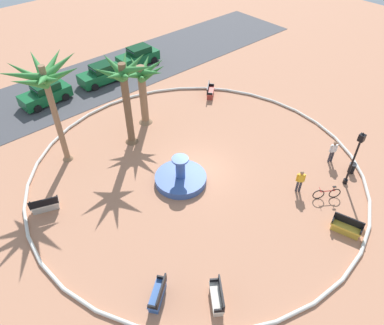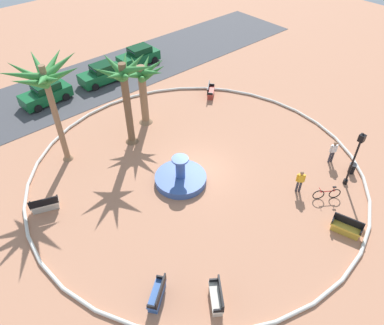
{
  "view_description": "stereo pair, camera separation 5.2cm",
  "coord_description": "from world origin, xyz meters",
  "px_view_note": "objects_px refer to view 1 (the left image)",
  "views": [
    {
      "loc": [
        -11.92,
        -13.05,
        16.13
      ],
      "look_at": [
        -0.42,
        -0.01,
        1.0
      ],
      "focal_mm": 34.44,
      "sensor_mm": 36.0,
      "label": 1
    },
    {
      "loc": [
        -11.88,
        -13.09,
        16.13
      ],
      "look_at": [
        -0.42,
        -0.01,
        1.0
      ],
      "focal_mm": 34.44,
      "sensor_mm": 36.0,
      "label": 2
    }
  ],
  "objects_px": {
    "bicycle_red_frame": "(327,194)",
    "parked_car_second": "(102,74)",
    "bench_southeast": "(346,228)",
    "parked_car_leftmost": "(45,94)",
    "palm_tree_mid_plaza": "(124,84)",
    "palm_tree_near_fountain": "(142,80)",
    "person_cyclist_photo": "(300,180)",
    "person_cyclist_helmet": "(333,151)",
    "parked_car_third": "(138,56)",
    "fountain": "(181,178)",
    "lamppost": "(355,155)",
    "bench_east": "(158,295)",
    "bench_west": "(210,92)",
    "bench_southwest": "(45,206)",
    "trash_bin": "(352,168)",
    "palm_tree_by_curb": "(45,82)",
    "bench_north": "(217,298)"
  },
  "relations": [
    {
      "from": "bicycle_red_frame",
      "to": "parked_car_second",
      "type": "xyz_separation_m",
      "value": [
        -2.57,
        21.2,
        0.4
      ]
    },
    {
      "from": "bench_southeast",
      "to": "parked_car_leftmost",
      "type": "bearing_deg",
      "value": 105.15
    },
    {
      "from": "palm_tree_mid_plaza",
      "to": "bicycle_red_frame",
      "type": "relative_size",
      "value": 4.37
    },
    {
      "from": "palm_tree_mid_plaza",
      "to": "palm_tree_near_fountain",
      "type": "bearing_deg",
      "value": 31.45
    },
    {
      "from": "person_cyclist_photo",
      "to": "parked_car_leftmost",
      "type": "distance_m",
      "value": 21.01
    },
    {
      "from": "person_cyclist_helmet",
      "to": "parked_car_second",
      "type": "distance_m",
      "value": 20.29
    },
    {
      "from": "parked_car_third",
      "to": "palm_tree_near_fountain",
      "type": "bearing_deg",
      "value": -122.14
    },
    {
      "from": "parked_car_second",
      "to": "palm_tree_near_fountain",
      "type": "bearing_deg",
      "value": -96.23
    },
    {
      "from": "fountain",
      "to": "parked_car_second",
      "type": "relative_size",
      "value": 0.81
    },
    {
      "from": "lamppost",
      "to": "bench_east",
      "type": "bearing_deg",
      "value": 173.45
    },
    {
      "from": "fountain",
      "to": "bench_east",
      "type": "xyz_separation_m",
      "value": [
        -5.89,
        -5.37,
        0.06
      ]
    },
    {
      "from": "palm_tree_near_fountain",
      "to": "parked_car_leftmost",
      "type": "bearing_deg",
      "value": 119.64
    },
    {
      "from": "palm_tree_near_fountain",
      "to": "person_cyclist_helmet",
      "type": "relative_size",
      "value": 2.97
    },
    {
      "from": "bench_west",
      "to": "parked_car_third",
      "type": "xyz_separation_m",
      "value": [
        -1.09,
        8.83,
        0.43
      ]
    },
    {
      "from": "bench_east",
      "to": "bench_southwest",
      "type": "xyz_separation_m",
      "value": [
        -1.51,
        8.73,
        0.0
      ]
    },
    {
      "from": "trash_bin",
      "to": "parked_car_leftmost",
      "type": "relative_size",
      "value": 0.18
    },
    {
      "from": "lamppost",
      "to": "palm_tree_by_curb",
      "type": "bearing_deg",
      "value": 131.31
    },
    {
      "from": "parked_car_third",
      "to": "bench_southeast",
      "type": "bearing_deg",
      "value": -97.82
    },
    {
      "from": "fountain",
      "to": "trash_bin",
      "type": "distance_m",
      "value": 11.02
    },
    {
      "from": "fountain",
      "to": "bench_southeast",
      "type": "xyz_separation_m",
      "value": [
        4.17,
        -9.0,
        0.06
      ]
    },
    {
      "from": "fountain",
      "to": "parked_car_second",
      "type": "bearing_deg",
      "value": 78.09
    },
    {
      "from": "bench_east",
      "to": "trash_bin",
      "type": "height_order",
      "value": "bench_east"
    },
    {
      "from": "bench_southwest",
      "to": "parked_car_third",
      "type": "bearing_deg",
      "value": 38.46
    },
    {
      "from": "fountain",
      "to": "palm_tree_near_fountain",
      "type": "distance_m",
      "value": 7.83
    },
    {
      "from": "parked_car_leftmost",
      "to": "parked_car_third",
      "type": "xyz_separation_m",
      "value": [
        9.67,
        0.76,
        0.0
      ]
    },
    {
      "from": "bench_southeast",
      "to": "parked_car_leftmost",
      "type": "relative_size",
      "value": 0.41
    },
    {
      "from": "parked_car_leftmost",
      "to": "parked_car_third",
      "type": "relative_size",
      "value": 1.03
    },
    {
      "from": "palm_tree_mid_plaza",
      "to": "bench_southwest",
      "type": "distance_m",
      "value": 8.81
    },
    {
      "from": "fountain",
      "to": "parked_car_second",
      "type": "height_order",
      "value": "fountain"
    },
    {
      "from": "bench_west",
      "to": "palm_tree_by_curb",
      "type": "bearing_deg",
      "value": 178.52
    },
    {
      "from": "palm_tree_by_curb",
      "to": "bench_east",
      "type": "relative_size",
      "value": 4.47
    },
    {
      "from": "bench_southeast",
      "to": "lamppost",
      "type": "distance_m",
      "value": 4.48
    },
    {
      "from": "bench_west",
      "to": "person_cyclist_helmet",
      "type": "height_order",
      "value": "person_cyclist_helmet"
    },
    {
      "from": "lamppost",
      "to": "bicycle_red_frame",
      "type": "bearing_deg",
      "value": 178.08
    },
    {
      "from": "trash_bin",
      "to": "bench_east",
      "type": "bearing_deg",
      "value": 175.13
    },
    {
      "from": "palm_tree_mid_plaza",
      "to": "bench_southwest",
      "type": "relative_size",
      "value": 3.75
    },
    {
      "from": "bench_east",
      "to": "parked_car_leftmost",
      "type": "relative_size",
      "value": 0.38
    },
    {
      "from": "bench_north",
      "to": "parked_car_third",
      "type": "relative_size",
      "value": 0.4
    },
    {
      "from": "parked_car_second",
      "to": "bench_southwest",
      "type": "bearing_deg",
      "value": -133.48
    },
    {
      "from": "fountain",
      "to": "lamppost",
      "type": "relative_size",
      "value": 0.82
    },
    {
      "from": "palm_tree_mid_plaza",
      "to": "bench_west",
      "type": "bearing_deg",
      "value": 6.24
    },
    {
      "from": "bench_north",
      "to": "person_cyclist_photo",
      "type": "distance_m",
      "value": 8.98
    },
    {
      "from": "palm_tree_by_curb",
      "to": "trash_bin",
      "type": "height_order",
      "value": "palm_tree_by_curb"
    },
    {
      "from": "bench_southeast",
      "to": "person_cyclist_helmet",
      "type": "relative_size",
      "value": 1.01
    },
    {
      "from": "bench_west",
      "to": "fountain",
      "type": "bearing_deg",
      "value": -143.48
    },
    {
      "from": "person_cyclist_photo",
      "to": "parked_car_leftmost",
      "type": "relative_size",
      "value": 0.39
    },
    {
      "from": "palm_tree_near_fountain",
      "to": "bicycle_red_frame",
      "type": "distance_m",
      "value": 14.39
    },
    {
      "from": "fountain",
      "to": "parked_car_second",
      "type": "xyz_separation_m",
      "value": [
        3.03,
        14.35,
        0.49
      ]
    },
    {
      "from": "bench_west",
      "to": "parked_car_second",
      "type": "xyz_separation_m",
      "value": [
        -5.57,
        7.99,
        0.43
      ]
    },
    {
      "from": "bench_southwest",
      "to": "parked_car_third",
      "type": "xyz_separation_m",
      "value": [
        14.89,
        11.83,
        0.43
      ]
    }
  ]
}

